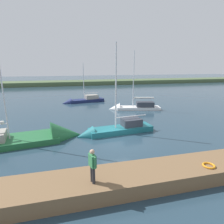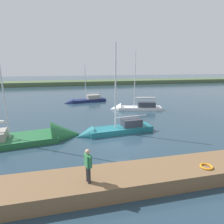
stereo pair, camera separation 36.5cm
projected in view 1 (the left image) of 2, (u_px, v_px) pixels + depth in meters
name	position (u px, v px, depth m)	size (l,w,h in m)	color
ground_plane	(119.00, 141.00, 15.37)	(200.00, 200.00, 0.00)	#263D4C
far_shoreline	(78.00, 85.00, 59.76)	(180.00, 8.00, 2.40)	#4C603D
dock_pier	(150.00, 176.00, 9.81)	(21.26, 2.29, 0.79)	brown
life_ring_buoy	(209.00, 165.00, 10.01)	(0.66, 0.66, 0.10)	orange
sailboat_far_left	(113.00, 132.00, 17.08)	(7.19, 2.37, 8.68)	#1E6B75
sailboat_near_dock	(82.00, 101.00, 31.37)	(7.20, 2.97, 7.24)	navy
sailboat_far_right	(132.00, 108.00, 26.27)	(7.35, 3.29, 8.73)	white
sailboat_outer_mooring	(32.00, 140.00, 15.27)	(10.57, 4.10, 11.98)	#236638
person_on_dock	(92.00, 164.00, 8.43)	(0.33, 0.61, 1.65)	#28282D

